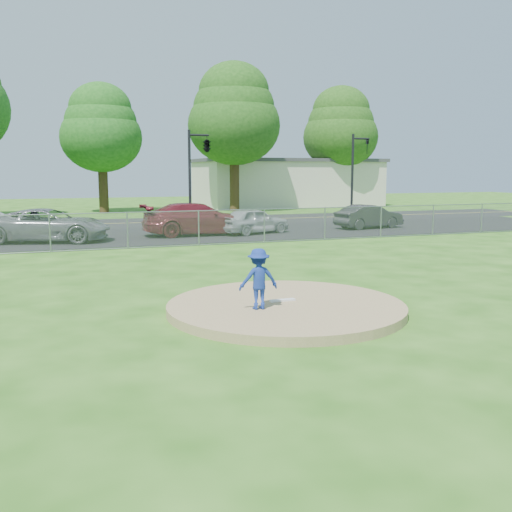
% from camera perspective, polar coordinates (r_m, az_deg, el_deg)
% --- Properties ---
extents(ground, '(120.00, 120.00, 0.00)m').
position_cam_1_polar(ground, '(22.45, -6.95, 0.30)').
color(ground, '#255813').
rests_on(ground, ground).
extents(pitchers_mound, '(5.40, 5.40, 0.20)m').
position_cam_1_polar(pitchers_mound, '(13.03, 3.00, -5.14)').
color(pitchers_mound, '#987E53').
rests_on(pitchers_mound, ground).
extents(pitching_rubber, '(0.60, 0.15, 0.04)m').
position_cam_1_polar(pitching_rubber, '(13.18, 2.66, -4.44)').
color(pitching_rubber, white).
rests_on(pitching_rubber, pitchers_mound).
extents(chain_link_fence, '(40.00, 0.06, 1.50)m').
position_cam_1_polar(chain_link_fence, '(24.30, -8.04, 2.68)').
color(chain_link_fence, gray).
rests_on(chain_link_fence, ground).
extents(parking_lot, '(50.00, 8.00, 0.01)m').
position_cam_1_polar(parking_lot, '(28.77, -9.86, 2.04)').
color(parking_lot, black).
rests_on(parking_lot, ground).
extents(street, '(60.00, 7.00, 0.01)m').
position_cam_1_polar(street, '(36.15, -11.94, 3.27)').
color(street, black).
rests_on(street, ground).
extents(commercial_building, '(16.40, 9.40, 4.30)m').
position_cam_1_polar(commercial_building, '(53.91, 3.04, 7.38)').
color(commercial_building, beige).
rests_on(commercial_building, ground).
extents(tree_center, '(6.16, 6.16, 9.84)m').
position_cam_1_polar(tree_center, '(45.96, -15.24, 12.30)').
color(tree_center, '#332412').
rests_on(tree_center, ground).
extents(tree_right, '(7.28, 7.28, 11.63)m').
position_cam_1_polar(tree_right, '(46.06, -2.20, 14.05)').
color(tree_right, '#352513').
rests_on(tree_right, ground).
extents(tree_far_right, '(6.72, 6.72, 10.74)m').
position_cam_1_polar(tree_far_right, '(53.05, 8.46, 12.59)').
color(tree_far_right, '#331E12').
rests_on(tree_far_right, ground).
extents(traffic_signal_center, '(1.42, 2.48, 5.60)m').
position_cam_1_polar(traffic_signal_center, '(34.85, -5.12, 10.81)').
color(traffic_signal_center, black).
rests_on(traffic_signal_center, ground).
extents(traffic_signal_right, '(1.28, 0.20, 5.60)m').
position_cam_1_polar(traffic_signal_right, '(38.74, 9.93, 8.63)').
color(traffic_signal_right, black).
rests_on(traffic_signal_right, ground).
extents(pitcher, '(0.88, 0.54, 1.32)m').
position_cam_1_polar(pitcher, '(12.31, 0.25, -2.30)').
color(pitcher, navy).
rests_on(pitcher, pitchers_mound).
extents(parked_car_gray, '(5.86, 3.84, 1.50)m').
position_cam_1_polar(parked_car_gray, '(27.38, -20.04, 2.91)').
color(parked_car_gray, slate).
rests_on(parked_car_gray, parking_lot).
extents(parked_car_darkred, '(5.57, 2.36, 1.60)m').
position_cam_1_polar(parked_car_darkred, '(28.66, -5.83, 3.71)').
color(parked_car_darkred, maroon).
rests_on(parked_car_darkred, parking_lot).
extents(parked_car_pearl, '(4.16, 2.75, 1.32)m').
position_cam_1_polar(parked_car_pearl, '(29.17, -0.23, 3.56)').
color(parked_car_pearl, '#AFB1B3').
rests_on(parked_car_pearl, parking_lot).
extents(parked_car_charcoal, '(4.14, 2.00, 1.31)m').
position_cam_1_polar(parked_car_charcoal, '(32.56, 11.23, 3.90)').
color(parked_car_charcoal, '#232326').
rests_on(parked_car_charcoal, parking_lot).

